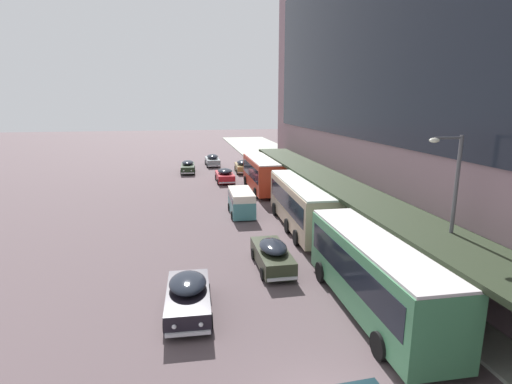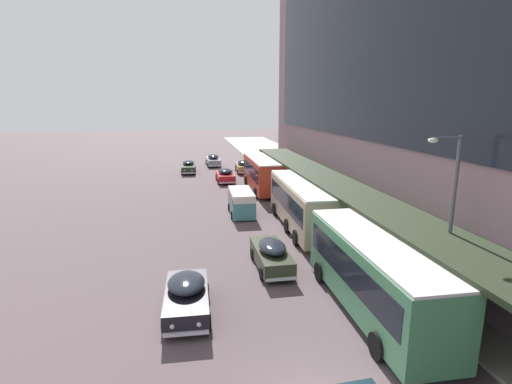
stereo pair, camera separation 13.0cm
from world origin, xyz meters
The scene contains 13 objects.
transit_bus_kerbside_front centered at (3.89, 5.23, 1.90)m, with size 2.79×9.81×3.32m.
transit_bus_kerbside_rear centered at (4.00, 29.59, 1.91)m, with size 2.83×9.40×3.33m.
transit_bus_kerbside_far centered at (4.30, 17.05, 1.92)m, with size 3.00×10.84×3.35m.
sedan_oncoming_rear centered at (-3.30, 41.77, 0.77)m, with size 1.90×5.00×1.53m.
sedan_far_back centered at (-3.91, 6.64, 0.78)m, with size 2.04×4.54×1.57m.
sedan_trailing_mid centered at (0.21, 46.70, 0.81)m, with size 1.96×4.99×1.66m.
sedan_trailing_near centered at (0.68, 34.80, 0.78)m, with size 1.96×4.63×1.57m.
sedan_second_mid centered at (0.67, 10.58, 0.79)m, with size 1.76×4.66×1.58m.
sedan_lead_mid centered at (3.64, 40.63, 0.80)m, with size 2.08×4.69×1.62m.
vw_van centered at (0.58, 21.50, 1.10)m, with size 1.98×4.59×1.96m.
pedestrian_at_kerb centered at (7.45, 7.86, 1.18)m, with size 0.47×0.47×1.86m.
street_lamp centered at (6.91, 4.96, 4.44)m, with size 1.50×0.28×7.43m.
fire_hydrant centered at (6.72, 17.82, 0.49)m, with size 0.20×0.40×0.70m.
Camera 1 is at (-3.90, -9.24, 8.88)m, focal length 28.00 mm.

